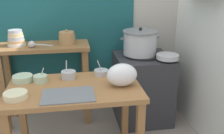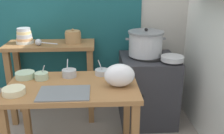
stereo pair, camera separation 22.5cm
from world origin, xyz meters
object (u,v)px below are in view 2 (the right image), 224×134
Objects in this scene: prep_table at (73,97)px; prep_bowl_2 at (102,72)px; prep_bowl_1 at (119,73)px; prep_bowl_5 at (69,73)px; stove_block at (147,89)px; clay_pot at (73,37)px; ladle at (39,42)px; prep_bowl_0 at (14,91)px; steamer_pot at (146,43)px; back_shelf_table at (52,62)px; serving_tray at (64,93)px; prep_bowl_3 at (25,75)px; prep_bowl_4 at (42,76)px; plastic_bag at (119,75)px; wide_pan at (172,58)px; bowl_stack_enamel at (24,36)px.

prep_bowl_2 is at bearing 41.65° from prep_table.
prep_bowl_5 is at bearing 179.45° from prep_bowl_1.
prep_bowl_5 is at bearing -152.85° from stove_block.
prep_table is 0.82m from clay_pot.
stove_block is 3.15× the size of ladle.
prep_bowl_0 is at bearing -157.96° from prep_bowl_1.
steamer_pot is at bearing -0.77° from ladle.
prep_bowl_1 is at bearing -37.88° from back_shelf_table.
prep_table is 2.75× the size of serving_tray.
prep_bowl_3 is at bearing -95.58° from ladle.
steamer_pot is 3.15× the size of prep_bowl_4.
prep_bowl_1 is (0.46, -0.55, -0.22)m from clay_pot.
ladle is at bearing 178.27° from stove_block.
prep_bowl_0 is (-0.83, -0.10, -0.07)m from plastic_bag.
stove_block is at bearing -1.73° from ladle.
plastic_bag is at bearing -94.37° from prep_bowl_1.
serving_tray is 2.29× the size of prep_bowl_0.
wide_pan is (0.24, -0.21, -0.11)m from steamer_pot.
prep_bowl_1 reaches higher than prep_table.
plastic_bag reaches higher than prep_bowl_1.
prep_bowl_4 is at bearing 164.18° from plastic_bag.
bowl_stack_enamel reaches higher than prep_table.
steamer_pot is 1.84× the size of wide_pan.
bowl_stack_enamel is 0.72m from prep_bowl_4.
steamer_pot is at bearing 54.17° from prep_bowl_1.
bowl_stack_enamel is at bearing 174.38° from steamer_pot.
prep_bowl_1 is at bearing -130.40° from stove_block.
steamer_pot is at bearing -8.06° from clay_pot.
stove_block is at bearing 49.60° from prep_bowl_1.
back_shelf_table is 2.40× the size of serving_tray.
prep_bowl_3 is 1.26× the size of prep_bowl_4.
prep_bowl_5 is at bearing -89.77° from clay_pot.
steamer_pot reaches higher than stove_block.
stove_block is 1.83× the size of steamer_pot.
serving_tray is at bearing -142.08° from prep_bowl_1.
prep_bowl_0 is 1.29× the size of prep_bowl_4.
wide_pan is at bearing -9.32° from ladle.
wide_pan reaches higher than stove_block.
prep_bowl_5 is at bearing -47.05° from bowl_stack_enamel.
wide_pan is 1.71× the size of prep_bowl_4.
prep_bowl_3 is (-1.41, -0.24, -0.05)m from wide_pan.
clay_pot is at bearing 93.58° from prep_table.
prep_bowl_3 is (-0.00, 0.34, 0.00)m from prep_bowl_0.
plastic_bag is at bearing -41.52° from ladle.
stove_block reaches higher than prep_bowl_1.
wide_pan is at bearing 12.72° from prep_bowl_5.
clay_pot is 0.69× the size of plastic_bag.
prep_bowl_2 is at bearing -143.32° from stove_block.
prep_bowl_5 reaches higher than prep_bowl_1.
plastic_bag is at bearing -29.00° from prep_bowl_5.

